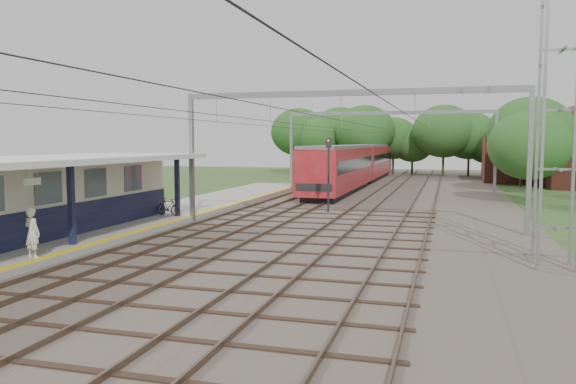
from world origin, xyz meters
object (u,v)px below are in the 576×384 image
(bicycle, at_px, (168,207))
(train, at_px, (358,163))
(person, at_px, (32,233))
(signal_post, at_px, (328,165))

(bicycle, bearing_deg, train, 1.00)
(person, height_order, train, train)
(person, distance_m, train, 40.78)
(person, xyz_separation_m, signal_post, (6.95, 17.37, 1.76))
(signal_post, bearing_deg, train, 76.20)
(person, relative_size, bicycle, 1.09)
(person, height_order, bicycle, person)
(person, distance_m, signal_post, 18.79)
(person, xyz_separation_m, train, (5.10, 40.45, 1.01))
(bicycle, xyz_separation_m, train, (5.97, 28.89, 1.40))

